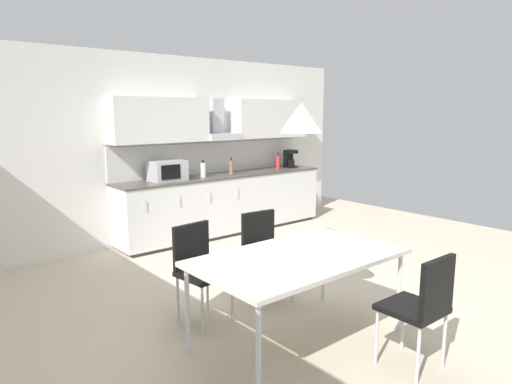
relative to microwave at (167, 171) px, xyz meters
The scene contains 15 objects.
ground_plane 2.80m from the microwave, 95.40° to the right, with size 9.38×8.66×0.02m, color beige.
wall_back 0.51m from the microwave, 124.83° to the left, with size 7.50×0.10×2.64m, color silver.
kitchen_counter 1.15m from the microwave, ahead, with size 3.47×0.63×0.91m.
backsplash_tile 1.03m from the microwave, 16.43° to the left, with size 3.45×0.02×0.47m, color silver.
upper_wall_cabinets 1.20m from the microwave, ahead, with size 3.45×0.40×0.62m.
microwave is the anchor object (origin of this frame).
coffee_maker 2.37m from the microwave, ahead, with size 0.18×0.19×0.30m.
bottle_brown 1.07m from the microwave, ahead, with size 0.06×0.06×0.26m.
bottle_white 0.57m from the microwave, ahead, with size 0.08×0.08×0.25m.
bottle_red 2.08m from the microwave, ahead, with size 0.06×0.06×0.27m.
dining_table 3.22m from the microwave, 100.75° to the right, with size 1.67×0.96×0.74m.
chair_near_right 4.05m from the microwave, 93.19° to the right, with size 0.41×0.41×0.87m.
chair_far_right 2.36m from the microwave, 95.38° to the right, with size 0.43×0.43×0.87m.
chair_far_left 2.54m from the microwave, 113.21° to the right, with size 0.44×0.44×0.87m.
pendant_lamp 3.29m from the microwave, 100.75° to the right, with size 0.32×0.32×0.22m, color silver.
Camera 1 is at (-2.83, -2.99, 1.85)m, focal length 32.00 mm.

